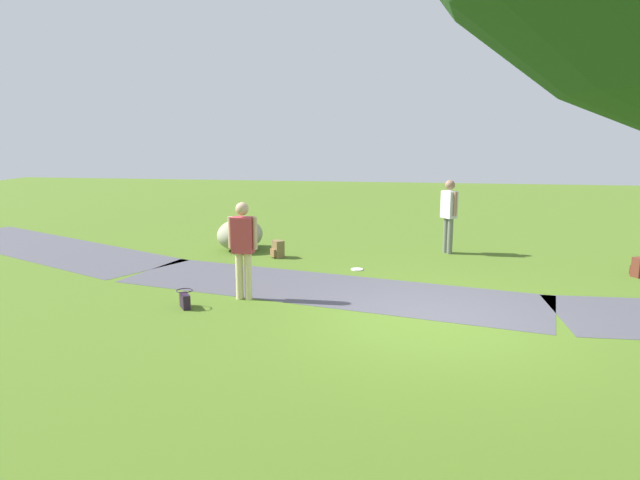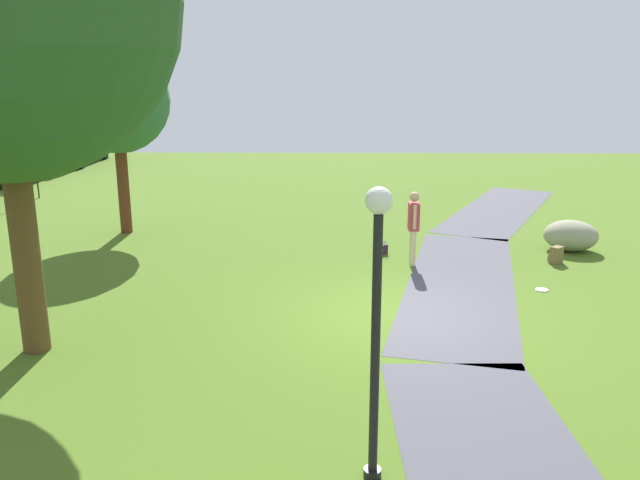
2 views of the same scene
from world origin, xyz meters
name	(u,v)px [view 1 (image 1 of 2)]	position (x,y,z in m)	size (l,w,h in m)	color
ground_plane	(431,320)	(0.00, 0.00, 0.00)	(48.00, 48.00, 0.00)	#48671E
footpath_segment_mid	(326,289)	(1.89, -1.53, 0.00)	(8.29, 3.94, 0.01)	#484750
footpath_segment_far	(47,248)	(9.37, -4.23, 0.00)	(8.13, 5.53, 0.01)	#484750
lawn_boulder	(240,234)	(4.50, -4.75, 0.38)	(1.31, 1.49, 0.77)	gray
woman_with_handbag	(243,243)	(3.21, -0.66, 0.99)	(0.52, 0.25, 1.71)	beige
man_near_boulder	(449,211)	(-0.55, -5.12, 1.03)	(0.40, 0.44, 1.76)	slate
handbag_on_grass	(185,300)	(4.05, -0.01, 0.14)	(0.38, 0.38, 0.31)	#28182D
backpack_by_boulder	(278,249)	(3.38, -4.02, 0.19)	(0.35, 0.35, 0.40)	brown
spare_backpack_on_lawn	(640,267)	(-4.24, -3.39, 0.19)	(0.34, 0.34, 0.40)	#5E2B1E
frisbee_on_grass	(357,269)	(1.45, -3.10, 0.01)	(0.26, 0.26, 0.02)	white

